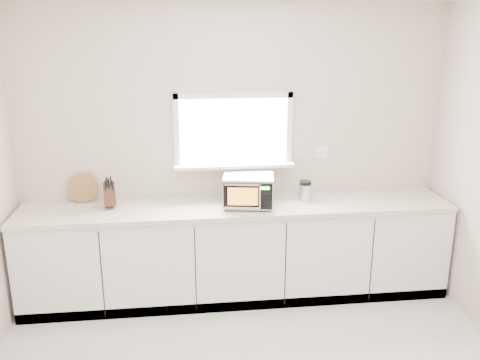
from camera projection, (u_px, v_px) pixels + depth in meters
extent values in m
cube|color=#C7B19E|center=(233.00, 151.00, 4.79)|extent=(4.00, 0.02, 2.70)
cube|color=white|center=(233.00, 130.00, 4.72)|extent=(1.00, 0.02, 0.60)
cube|color=white|center=(234.00, 165.00, 4.75)|extent=(1.12, 0.16, 0.03)
cube|color=white|center=(234.00, 96.00, 4.61)|extent=(1.10, 0.04, 0.05)
cube|color=white|center=(234.00, 165.00, 4.79)|extent=(1.10, 0.04, 0.05)
cube|color=white|center=(177.00, 132.00, 4.64)|extent=(0.05, 0.04, 0.70)
cube|color=white|center=(289.00, 130.00, 4.76)|extent=(0.05, 0.04, 0.70)
cube|color=white|center=(321.00, 152.00, 4.88)|extent=(0.12, 0.01, 0.12)
cube|color=silver|center=(237.00, 253.00, 4.76)|extent=(3.92, 0.60, 0.88)
cube|color=beige|center=(237.00, 207.00, 4.62)|extent=(3.92, 0.64, 0.04)
cylinder|color=black|center=(227.00, 209.00, 4.48)|extent=(0.02, 0.02, 0.01)
cylinder|color=black|center=(229.00, 200.00, 4.73)|extent=(0.02, 0.02, 0.01)
cylinder|color=black|center=(269.00, 210.00, 4.46)|extent=(0.02, 0.02, 0.01)
cylinder|color=black|center=(269.00, 200.00, 4.71)|extent=(0.02, 0.02, 0.01)
cube|color=#B8BBC0|center=(248.00, 190.00, 4.56)|extent=(0.49, 0.40, 0.26)
cube|color=black|center=(248.00, 196.00, 4.39)|extent=(0.42, 0.08, 0.23)
cube|color=#F9A125|center=(243.00, 197.00, 4.39)|extent=(0.26, 0.05, 0.16)
cylinder|color=silver|center=(260.00, 197.00, 4.36)|extent=(0.02, 0.02, 0.21)
cube|color=black|center=(265.00, 197.00, 4.38)|extent=(0.11, 0.02, 0.23)
cube|color=#19FF33|center=(265.00, 188.00, 4.35)|extent=(0.07, 0.02, 0.02)
cube|color=silver|center=(249.00, 176.00, 4.52)|extent=(0.49, 0.40, 0.01)
cube|color=#4A2D1A|center=(109.00, 194.00, 4.52)|extent=(0.13, 0.22, 0.25)
cube|color=black|center=(105.00, 185.00, 4.44)|extent=(0.02, 0.04, 0.09)
cube|color=black|center=(109.00, 184.00, 4.44)|extent=(0.02, 0.04, 0.09)
cube|color=black|center=(112.00, 186.00, 4.46)|extent=(0.02, 0.04, 0.09)
cube|color=black|center=(107.00, 182.00, 4.43)|extent=(0.02, 0.04, 0.09)
cube|color=black|center=(111.00, 181.00, 4.44)|extent=(0.02, 0.04, 0.09)
cylinder|color=olive|center=(83.00, 188.00, 4.66)|extent=(0.27, 0.06, 0.27)
cylinder|color=#B8BBC0|center=(305.00, 192.00, 4.71)|extent=(0.12, 0.12, 0.16)
cylinder|color=black|center=(305.00, 183.00, 4.69)|extent=(0.12, 0.12, 0.04)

